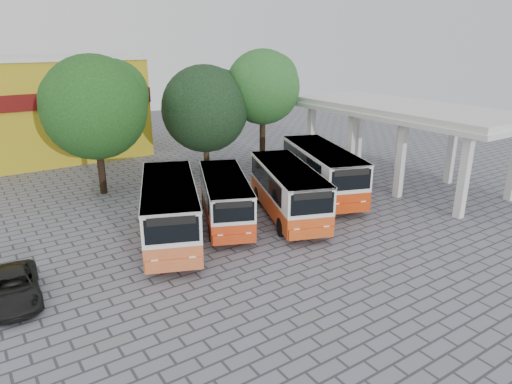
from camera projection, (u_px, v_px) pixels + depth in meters
ground at (324, 234)px, 23.76m from camera, size 90.00×90.00×0.00m
terminal_shelter at (405, 112)px, 30.86m from camera, size 6.80×15.80×5.40m
shophouse_block at (11, 109)px, 37.11m from camera, size 20.40×10.40×8.30m
bus_far_left at (170, 208)px, 22.50m from camera, size 5.42×8.88×2.99m
bus_centre_left at (225, 196)px, 24.74m from camera, size 4.89×7.79×2.62m
bus_centre_right at (288, 188)px, 25.52m from camera, size 5.12×8.62×2.91m
bus_far_right at (322, 169)px, 28.91m from camera, size 5.38×9.17×3.10m
tree_left at (95, 104)px, 28.14m from camera, size 6.79×6.46×8.83m
tree_middle at (206, 106)px, 33.26m from camera, size 6.65×6.34×7.93m
tree_right at (263, 85)px, 34.21m from camera, size 5.87×5.59×8.96m
parked_car at (13, 288)px, 17.54m from camera, size 2.18×4.18×1.12m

